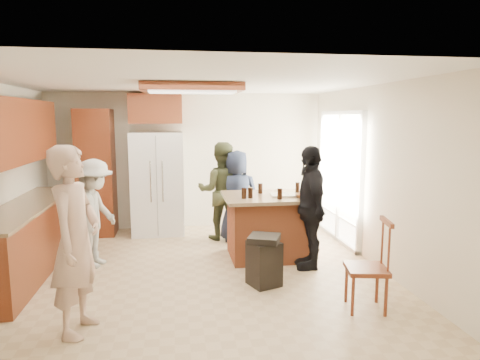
{
  "coord_description": "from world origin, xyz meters",
  "views": [
    {
      "loc": [
        -0.24,
        -5.49,
        2.06
      ],
      "look_at": [
        0.7,
        0.61,
        1.15
      ],
      "focal_mm": 32.0,
      "sensor_mm": 36.0,
      "label": 1
    }
  ],
  "objects": [
    {
      "name": "room_shell",
      "position": [
        4.37,
        1.64,
        0.87
      ],
      "size": [
        8.0,
        5.2,
        5.0
      ],
      "color": "tan",
      "rests_on": "ground"
    },
    {
      "name": "person_front_left",
      "position": [
        -1.18,
        -1.39,
        0.9
      ],
      "size": [
        0.62,
        0.75,
        1.81
      ],
      "primitive_type": "imported",
      "rotation": [
        0.0,
        0.0,
        1.35
      ],
      "color": "tan",
      "rests_on": "ground"
    },
    {
      "name": "person_behind_left",
      "position": [
        0.52,
        1.59,
        0.82
      ],
      "size": [
        0.86,
        0.6,
        1.65
      ],
      "primitive_type": "imported",
      "rotation": [
        0.0,
        0.0,
        3.01
      ],
      "color": "#373C23",
      "rests_on": "ground"
    },
    {
      "name": "person_behind_right",
      "position": [
        0.77,
        1.42,
        0.76
      ],
      "size": [
        0.76,
        0.52,
        1.52
      ],
      "primitive_type": "imported",
      "rotation": [
        0.0,
        0.0,
        3.1
      ],
      "color": "#1B2337",
      "rests_on": "ground"
    },
    {
      "name": "person_side_right",
      "position": [
        1.57,
        0.02,
        0.84
      ],
      "size": [
        0.58,
        1.02,
        1.68
      ],
      "primitive_type": "imported",
      "rotation": [
        0.0,
        0.0,
        -1.65
      ],
      "color": "black",
      "rests_on": "ground"
    },
    {
      "name": "person_counter",
      "position": [
        -1.35,
        0.51,
        0.75
      ],
      "size": [
        0.74,
        1.06,
        1.5
      ],
      "primitive_type": "imported",
      "rotation": [
        0.0,
        0.0,
        1.23
      ],
      "color": "#9A9992",
      "rests_on": "ground"
    },
    {
      "name": "left_cabinetry",
      "position": [
        -2.24,
        0.4,
        0.96
      ],
      "size": [
        0.64,
        3.0,
        2.3
      ],
      "color": "maroon",
      "rests_on": "ground"
    },
    {
      "name": "back_wall_units",
      "position": [
        -1.33,
        2.2,
        1.38
      ],
      "size": [
        1.8,
        0.6,
        2.45
      ],
      "color": "maroon",
      "rests_on": "ground"
    },
    {
      "name": "refrigerator",
      "position": [
        -0.55,
        2.12,
        0.9
      ],
      "size": [
        0.9,
        0.76,
        1.8
      ],
      "color": "white",
      "rests_on": "ground"
    },
    {
      "name": "kitchen_island",
      "position": [
        1.1,
        0.51,
        0.47
      ],
      "size": [
        1.28,
        1.03,
        0.93
      ],
      "color": "#A34C2A",
      "rests_on": "ground"
    },
    {
      "name": "island_items",
      "position": [
        1.28,
        0.41,
        0.97
      ],
      "size": [
        1.01,
        0.62,
        0.15
      ],
      "color": "silver",
      "rests_on": "kitchen_island"
    },
    {
      "name": "trash_bin",
      "position": [
        0.82,
        -0.54,
        0.32
      ],
      "size": [
        0.47,
        0.47,
        0.63
      ],
      "color": "black",
      "rests_on": "ground"
    },
    {
      "name": "spindle_chair",
      "position": [
        1.78,
        -1.36,
        0.45
      ],
      "size": [
        0.49,
        0.49,
        0.99
      ],
      "color": "maroon",
      "rests_on": "ground"
    }
  ]
}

